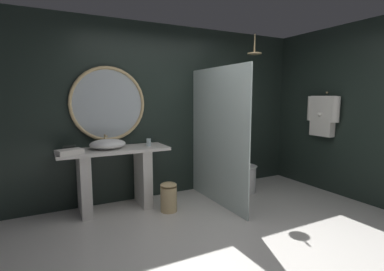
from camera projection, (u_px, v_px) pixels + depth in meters
name	position (u px, v px, depth m)	size (l,w,h in m)	color
ground_plane	(241.00, 244.00, 3.06)	(5.76, 5.76, 0.00)	silver
back_wall_panel	(169.00, 112.00, 4.56)	(4.80, 0.10, 2.60)	#1E2823
side_wall_right	(333.00, 111.00, 4.64)	(0.10, 2.47, 2.60)	#1E2823
vanity_counter	(115.00, 173.00, 3.93)	(1.43, 0.53, 0.84)	silver
vessel_sink	(108.00, 144.00, 3.86)	(0.47, 0.39, 0.18)	white
tumbler_cup	(149.00, 142.00, 4.08)	(0.06, 0.06, 0.11)	silver
tissue_box	(70.00, 149.00, 3.68)	(0.15, 0.14, 0.07)	#282D28
round_wall_mirror	(108.00, 104.00, 4.03)	(1.03, 0.05, 1.03)	#D6B77F
shower_glass_panel	(218.00, 137.00, 4.12)	(0.02, 1.44, 1.94)	silver
rain_shower_head	(254.00, 52.00, 4.58)	(0.22, 0.22, 0.31)	#D6B77F
hanging_bathrobe	(323.00, 114.00, 4.65)	(0.20, 0.57, 0.71)	#D6B77F
toilet	(241.00, 174.00, 4.79)	(0.40, 0.59, 0.57)	white
waste_bin	(169.00, 197.00, 3.91)	(0.22, 0.22, 0.40)	#D6B77F
folded_hand_towel	(70.00, 152.00, 3.48)	(0.29, 0.17, 0.06)	silver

